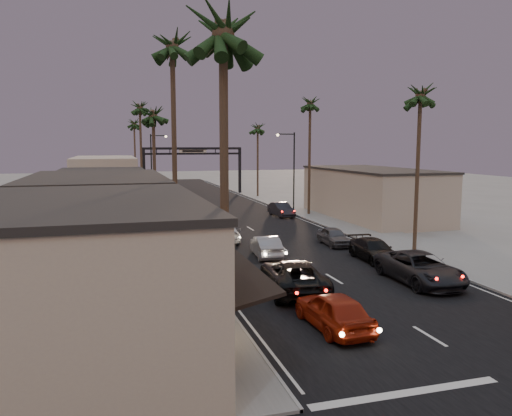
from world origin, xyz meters
TOP-DOWN VIEW (x-y plane):
  - ground at (0.00, 40.00)m, footprint 200.00×200.00m
  - road at (0.00, 45.00)m, footprint 14.00×120.00m
  - sidewalk_left at (-9.50, 52.00)m, footprint 5.00×92.00m
  - sidewalk_right at (9.50, 52.00)m, footprint 5.00×92.00m
  - storefront_near at (-13.00, 12.00)m, footprint 8.00×12.00m
  - storefront_mid at (-13.00, 26.00)m, footprint 8.00×14.00m
  - storefront_far at (-13.00, 42.00)m, footprint 8.00×16.00m
  - storefront_dist at (-13.00, 65.00)m, footprint 8.00×20.00m
  - building_right at (14.00, 40.00)m, footprint 8.00×18.00m
  - arch at (0.00, 70.00)m, footprint 15.20×0.40m
  - streetlight_right at (6.92, 45.00)m, footprint 2.13×0.30m
  - streetlight_left at (-6.92, 58.00)m, footprint 2.13×0.30m
  - palm_la at (-8.60, 9.00)m, footprint 3.20×3.20m
  - palm_lb at (-8.60, 22.00)m, footprint 3.20×3.20m
  - palm_lc at (-8.60, 36.00)m, footprint 3.20×3.20m
  - palm_ld at (-8.60, 55.00)m, footprint 3.20×3.20m
  - palm_ra at (8.60, 24.00)m, footprint 3.20×3.20m
  - palm_rb at (8.60, 44.00)m, footprint 3.20×3.20m
  - palm_rc at (8.60, 64.00)m, footprint 3.20×3.20m
  - palm_far at (-8.30, 78.00)m, footprint 3.20×3.20m
  - oncoming_red at (-3.36, 11.85)m, footprint 2.06×4.74m
  - oncoming_pickup at (-3.09, 17.35)m, footprint 3.57×6.40m
  - oncoming_silver at (-2.06, 25.58)m, footprint 1.94×4.54m
  - oncoming_white at (-3.63, 31.73)m, footprint 2.26×5.09m
  - oncoming_dgrey at (-4.86, 38.52)m, footprint 2.15×4.63m
  - oncoming_grey_far at (-3.18, 54.92)m, footprint 2.27×4.96m
  - curbside_near at (4.23, 16.92)m, footprint 2.90×6.12m
  - curbside_black at (4.48, 22.42)m, footprint 2.21×5.01m
  - curbside_grey at (4.13, 27.92)m, footprint 1.76×4.04m
  - curbside_far at (5.31, 43.73)m, footprint 1.81×4.58m

SIDE VIEW (x-z plane):
  - ground at x=0.00m, z-range 0.00..0.00m
  - road at x=0.00m, z-range -0.01..0.01m
  - sidewalk_left at x=-9.50m, z-range 0.00..0.12m
  - sidewalk_right at x=9.50m, z-range 0.00..0.12m
  - curbside_grey at x=4.13m, z-range 0.00..1.36m
  - curbside_black at x=4.48m, z-range 0.00..1.43m
  - oncoming_white at x=-3.63m, z-range 0.00..1.45m
  - oncoming_silver at x=-2.06m, z-range 0.00..1.46m
  - curbside_far at x=5.31m, z-range 0.00..1.48m
  - oncoming_dgrey at x=-4.86m, z-range 0.00..1.54m
  - oncoming_grey_far at x=-3.18m, z-range 0.00..1.58m
  - oncoming_red at x=-3.36m, z-range 0.00..1.59m
  - curbside_near at x=4.23m, z-range 0.00..1.69m
  - oncoming_pickup at x=-3.09m, z-range 0.00..1.69m
  - storefront_far at x=-13.00m, z-range 0.00..5.00m
  - building_right at x=14.00m, z-range 0.00..5.00m
  - storefront_near at x=-13.00m, z-range 0.00..5.50m
  - storefront_mid at x=-13.00m, z-range 0.00..5.50m
  - storefront_dist at x=-13.00m, z-range 0.00..6.00m
  - streetlight_right at x=6.92m, z-range 0.83..9.83m
  - streetlight_left at x=-6.92m, z-range 0.83..9.83m
  - arch at x=0.00m, z-range 1.90..9.17m
  - palm_lc at x=-8.60m, z-range 4.37..16.57m
  - palm_rc at x=8.60m, z-range 4.37..16.57m
  - palm_la at x=-8.60m, z-range 4.84..18.04m
  - palm_ra at x=8.60m, z-range 4.84..18.04m
  - palm_far at x=-8.30m, z-range 4.84..18.04m
  - palm_ld at x=-8.60m, z-range 5.32..19.52m
  - palm_rb at x=8.60m, z-range 5.32..19.52m
  - palm_lb at x=-8.60m, z-range 5.79..20.99m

